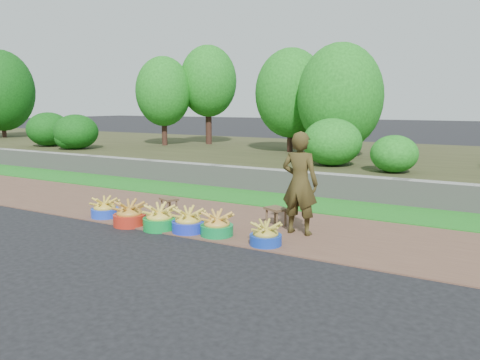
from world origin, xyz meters
The scene contains 15 objects.
ground_plane centered at (0.00, 0.00, 0.00)m, with size 120.00×120.00×0.00m, color black.
dirt_shoulder centered at (0.00, 1.25, 0.01)m, with size 80.00×2.50×0.02m, color brown.
grass_verge centered at (0.00, 3.25, 0.02)m, with size 80.00×1.50×0.04m, color #1D781D.
retaining_wall centered at (0.00, 4.10, 0.28)m, with size 80.00×0.35×0.55m, color gray.
earth_bank centered at (0.00, 9.00, 0.25)m, with size 80.00×10.00×0.50m, color #36381D.
vegetation centered at (1.45, 7.50, 2.66)m, with size 35.05×6.99×4.61m.
basin_a centered at (-2.24, 0.32, 0.17)m, with size 0.49×0.49×0.37m.
basin_b centered at (-1.47, 0.14, 0.19)m, with size 0.56×0.56×0.41m.
basin_c centered at (-0.86, 0.19, 0.18)m, with size 0.55×0.55×0.41m.
basin_d centered at (-0.33, 0.27, 0.18)m, with size 0.53×0.53×0.40m.
basin_e centered at (0.19, 0.32, 0.17)m, with size 0.52×0.52×0.39m.
basin_f centered at (1.08, 0.25, 0.16)m, with size 0.47×0.47×0.35m.
stool_left centered at (-1.41, 1.14, 0.25)m, with size 0.40×0.36×0.29m.
stool_right centered at (0.74, 1.32, 0.27)m, with size 0.44×0.40×0.31m.
vendor_woman centered at (1.27, 1.05, 0.83)m, with size 0.59×0.39×1.63m, color black.
Camera 1 is at (4.05, -5.67, 2.05)m, focal length 35.00 mm.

